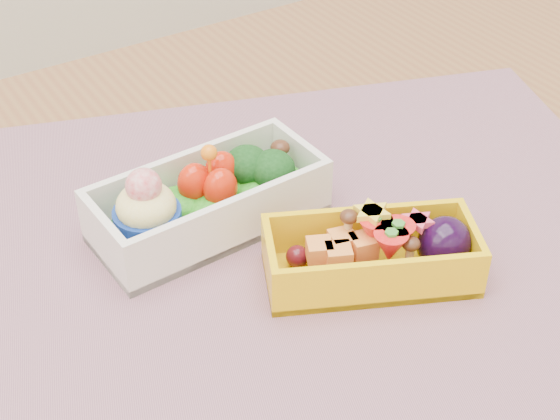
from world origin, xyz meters
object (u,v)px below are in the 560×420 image
table (266,380)px  placemat (275,258)px  bento_yellow (376,254)px  bento_white (207,200)px

table → placemat: (0.02, 0.02, 0.10)m
table → bento_yellow: (0.07, -0.03, 0.12)m
placemat → bento_white: bento_white is taller
table → bento_white: bearing=91.2°
table → bento_yellow: size_ratio=7.42×
bento_yellow → placemat: bearing=155.6°
bento_yellow → table: bearing=178.5°
table → placemat: bearing=43.6°
placemat → bento_yellow: size_ratio=3.69×
table → bento_yellow: bearing=-26.3°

